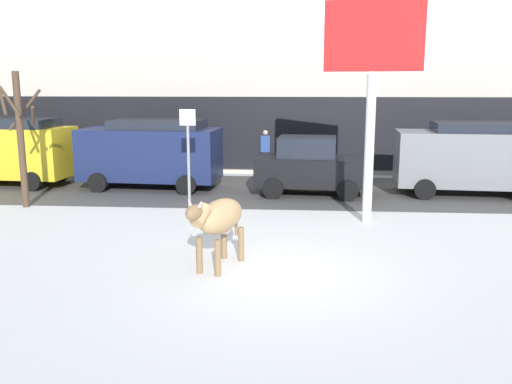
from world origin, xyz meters
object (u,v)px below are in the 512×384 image
(bare_tree_left_lot, at_px, (20,133))
(street_sign, at_px, (188,151))
(pedestrian_by_cars, at_px, (416,153))
(pedestrian_far_left, at_px, (468,154))
(billboard, at_px, (373,50))
(car_grey_van, at_px, (472,156))
(cow_tan, at_px, (219,218))
(car_navy_van, at_px, (151,152))
(car_black_hatchback, at_px, (311,166))
(pedestrian_near_billboard, at_px, (265,152))
(car_yellow_van, at_px, (6,150))

(bare_tree_left_lot, distance_m, street_sign, 4.84)
(pedestrian_by_cars, bearing_deg, pedestrian_far_left, 0.00)
(billboard, distance_m, car_grey_van, 6.13)
(cow_tan, distance_m, pedestrian_far_left, 13.71)
(cow_tan, bearing_deg, car_grey_van, 47.47)
(cow_tan, distance_m, bare_tree_left_lot, 8.10)
(car_navy_van, distance_m, street_sign, 3.68)
(car_navy_van, xyz_separation_m, car_black_hatchback, (5.35, -0.69, -0.32))
(car_navy_van, height_order, car_grey_van, same)
(car_black_hatchback, bearing_deg, car_navy_van, 172.65)
(car_navy_van, height_order, pedestrian_near_billboard, car_navy_van)
(car_navy_van, relative_size, car_black_hatchback, 1.31)
(pedestrian_near_billboard, bearing_deg, car_yellow_van, -161.69)
(car_yellow_van, distance_m, car_grey_van, 15.68)
(billboard, distance_m, pedestrian_near_billboard, 8.68)
(car_grey_van, distance_m, bare_tree_left_lot, 13.65)
(pedestrian_near_billboard, height_order, street_sign, street_sign)
(car_grey_van, bearing_deg, pedestrian_by_cars, 105.35)
(car_yellow_van, distance_m, pedestrian_far_left, 16.89)
(car_black_hatchback, bearing_deg, car_grey_van, 3.68)
(car_grey_van, height_order, pedestrian_by_cars, car_grey_van)
(billboard, distance_m, pedestrian_far_left, 9.36)
(car_yellow_van, relative_size, pedestrian_near_billboard, 2.73)
(pedestrian_far_left, bearing_deg, pedestrian_near_billboard, 180.00)
(car_grey_van, bearing_deg, pedestrian_near_billboard, 152.21)
(billboard, bearing_deg, car_grey_van, 45.70)
(cow_tan, relative_size, car_grey_van, 0.41)
(pedestrian_far_left, bearing_deg, car_navy_van, -164.31)
(car_navy_van, distance_m, car_black_hatchback, 5.41)
(pedestrian_by_cars, height_order, street_sign, street_sign)
(cow_tan, bearing_deg, pedestrian_far_left, 54.63)
(billboard, xyz_separation_m, pedestrian_near_billboard, (-3.06, 7.36, -3.43))
(car_grey_van, relative_size, pedestrian_far_left, 2.73)
(cow_tan, relative_size, pedestrian_by_cars, 1.11)
(pedestrian_far_left, bearing_deg, bare_tree_left_lot, -156.22)
(bare_tree_left_lot, bearing_deg, car_grey_van, 11.58)
(billboard, bearing_deg, car_navy_van, 148.30)
(pedestrian_by_cars, bearing_deg, street_sign, -140.06)
(car_yellow_van, xyz_separation_m, car_black_hatchback, (10.59, -0.94, -0.32))
(car_black_hatchback, xyz_separation_m, pedestrian_by_cars, (4.11, 3.89, -0.05))
(car_grey_van, xyz_separation_m, bare_tree_left_lot, (-13.34, -2.74, 0.89))
(pedestrian_by_cars, xyz_separation_m, bare_tree_left_lot, (-12.36, -6.30, 1.25))
(billboard, relative_size, pedestrian_near_billboard, 3.21)
(pedestrian_by_cars, xyz_separation_m, street_sign, (-7.55, -6.32, 0.79))
(pedestrian_by_cars, bearing_deg, cow_tan, -118.24)
(car_grey_van, xyz_separation_m, pedestrian_far_left, (0.95, 3.56, -0.36))
(pedestrian_near_billboard, bearing_deg, car_navy_van, -138.95)
(car_navy_van, bearing_deg, street_sign, -58.54)
(cow_tan, relative_size, pedestrian_near_billboard, 1.11)
(car_navy_van, height_order, pedestrian_by_cars, car_navy_van)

